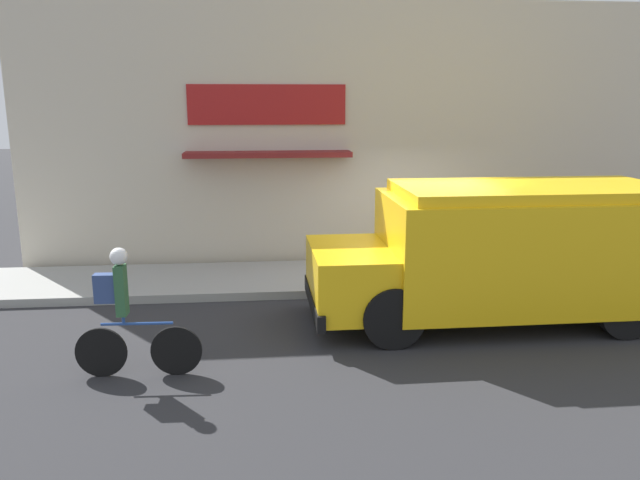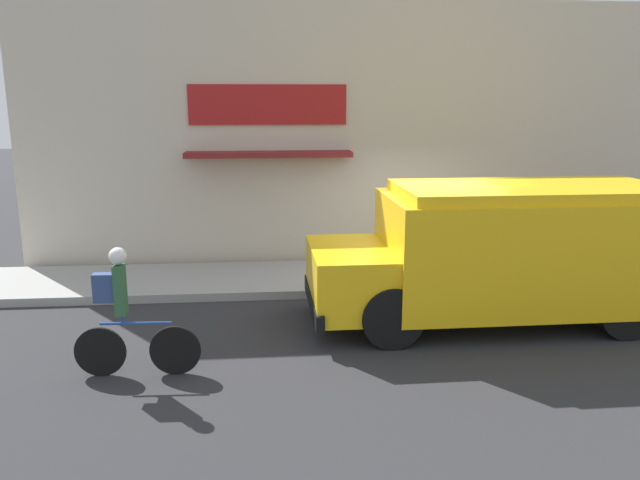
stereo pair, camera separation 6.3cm
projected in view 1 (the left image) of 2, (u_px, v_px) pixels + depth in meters
ground_plane at (415, 296)px, 11.06m from camera, size 70.00×70.00×0.00m
sidewalk at (402, 275)px, 12.06m from camera, size 28.00×2.10×0.15m
storefront at (389, 136)px, 12.75m from camera, size 14.96×0.77×5.32m
school_bus at (507, 250)px, 9.62m from camera, size 5.60×2.63×2.14m
cyclist at (127, 314)px, 7.70m from camera, size 1.57×0.21×1.66m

